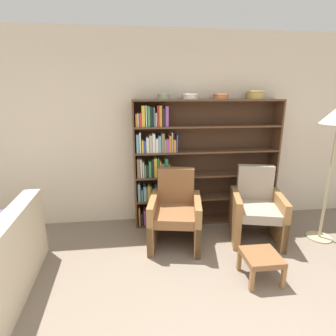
% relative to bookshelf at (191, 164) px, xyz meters
% --- Properties ---
extents(wall_back, '(12.00, 0.06, 2.75)m').
position_rel_bookshelf_xyz_m(wall_back, '(-0.11, 0.18, 0.46)').
color(wall_back, beige).
rests_on(wall_back, ground).
extents(bookshelf, '(2.11, 0.30, 1.83)m').
position_rel_bookshelf_xyz_m(bookshelf, '(0.00, 0.00, 0.00)').
color(bookshelf, brown).
rests_on(bookshelf, ground).
extents(bowl_brass, '(0.17, 0.17, 0.07)m').
position_rel_bookshelf_xyz_m(bowl_brass, '(-0.39, -0.01, 0.96)').
color(bowl_brass, gray).
rests_on(bowl_brass, bookshelf).
extents(bowl_olive, '(0.23, 0.23, 0.07)m').
position_rel_bookshelf_xyz_m(bowl_olive, '(-0.03, -0.01, 0.96)').
color(bowl_olive, silver).
rests_on(bowl_olive, bookshelf).
extents(bowl_stoneware, '(0.22, 0.22, 0.07)m').
position_rel_bookshelf_xyz_m(bowl_stoneware, '(0.40, -0.01, 0.96)').
color(bowl_stoneware, '#C67547').
rests_on(bowl_stoneware, bookshelf).
extents(bowl_terracotta, '(0.26, 0.26, 0.11)m').
position_rel_bookshelf_xyz_m(bowl_terracotta, '(0.90, -0.01, 0.98)').
color(bowl_terracotta, tan).
rests_on(bowl_terracotta, bookshelf).
extents(armchair_leather, '(0.75, 0.78, 0.96)m').
position_rel_bookshelf_xyz_m(armchair_leather, '(-0.31, -0.57, -0.50)').
color(armchair_leather, olive).
rests_on(armchair_leather, ground).
extents(armchair_cushioned, '(0.78, 0.81, 0.96)m').
position_rel_bookshelf_xyz_m(armchair_cushioned, '(0.79, -0.57, -0.50)').
color(armchair_cushioned, olive).
rests_on(armchair_cushioned, ground).
extents(footstool, '(0.37, 0.37, 0.29)m').
position_rel_bookshelf_xyz_m(footstool, '(0.48, -1.41, -0.67)').
color(footstool, olive).
rests_on(footstool, ground).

